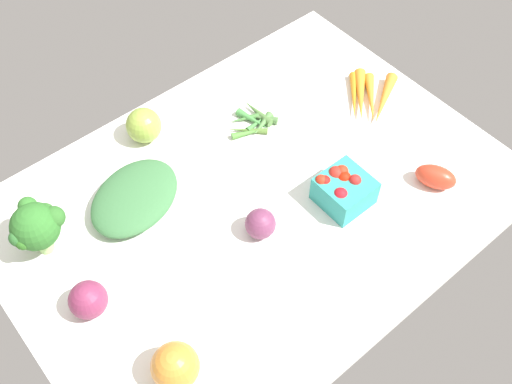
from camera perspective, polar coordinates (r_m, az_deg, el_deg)
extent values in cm
cube|color=white|center=(126.17, 0.00, -0.81)|extent=(104.00, 76.00, 2.00)
sphere|color=orange|center=(104.74, -7.70, -16.12)|extent=(8.32, 8.32, 8.32)
cube|color=teal|center=(123.77, 8.42, 0.09)|extent=(10.02, 10.02, 6.35)
sphere|color=red|center=(122.65, 8.35, 1.30)|extent=(3.08, 3.08, 3.08)
sphere|color=red|center=(122.94, 7.62, 1.72)|extent=(3.31, 3.31, 3.31)
sphere|color=red|center=(121.44, 6.55, 1.01)|extent=(2.55, 2.55, 2.55)
sphere|color=red|center=(123.06, 8.17, 1.95)|extent=(2.71, 2.71, 2.71)
sphere|color=red|center=(119.95, 8.04, -0.28)|extent=(3.02, 3.02, 3.02)
sphere|color=red|center=(121.97, 9.41, 1.08)|extent=(2.59, 2.59, 2.59)
sphere|color=red|center=(121.10, 6.21, 1.10)|extent=(2.44, 2.44, 2.44)
sphere|color=#812D4F|center=(113.63, -15.81, -9.68)|extent=(7.12, 7.12, 7.12)
ellipsoid|color=red|center=(131.10, 16.73, 1.39)|extent=(8.29, 9.92, 4.91)
cone|color=#4C8836|center=(135.87, -0.49, 5.72)|extent=(8.78, 4.86, 1.57)
cone|color=#528644|center=(137.12, 0.58, 6.42)|extent=(7.50, 4.24, 1.98)
cone|color=#517D3F|center=(139.84, 0.13, 7.62)|extent=(2.20, 9.46, 2.00)
cone|color=#577E35|center=(136.36, -0.90, 5.89)|extent=(7.90, 7.59, 1.41)
cone|color=#44813F|center=(137.92, 0.13, 6.62)|extent=(6.65, 2.19, 1.43)
cone|color=#467E3B|center=(138.76, -1.12, 6.99)|extent=(7.46, 4.33, 1.47)
cone|color=#458E43|center=(138.15, -0.28, 6.87)|extent=(3.88, 9.06, 1.92)
cone|color=#4F7B41|center=(138.86, 0.33, 7.13)|extent=(6.29, 8.05, 1.75)
ellipsoid|color=#3C7341|center=(124.87, -11.48, -0.49)|extent=(25.11, 21.91, 4.95)
sphere|color=#753658|center=(117.96, 0.42, -3.03)|extent=(6.20, 6.20, 6.20)
cone|color=orange|center=(145.44, 9.31, 9.04)|extent=(11.49, 11.70, 2.03)
cone|color=orange|center=(145.12, 9.93, 9.02)|extent=(13.22, 13.42, 2.83)
cone|color=orange|center=(145.23, 10.90, 8.76)|extent=(11.86, 12.68, 2.44)
cone|color=orange|center=(145.09, 12.07, 8.57)|extent=(15.88, 10.59, 2.89)
sphere|color=#8FAC41|center=(135.26, -10.64, 6.25)|extent=(7.90, 7.90, 7.90)
cylinder|color=#9EC977|center=(123.74, -19.52, -4.55)|extent=(3.00, 3.00, 4.45)
sphere|color=#2F712A|center=(119.20, -20.26, -3.09)|extent=(9.28, 9.28, 9.28)
sphere|color=#2F6928|center=(118.19, -18.68, -2.28)|extent=(4.30, 4.30, 4.30)
sphere|color=#2F7022|center=(118.10, -21.28, -4.47)|extent=(2.96, 2.96, 2.96)
sphere|color=#34712A|center=(121.38, -19.44, -1.87)|extent=(3.82, 3.82, 3.82)
sphere|color=#31702A|center=(120.10, -20.91, -1.27)|extent=(3.68, 3.68, 3.68)
sphere|color=#2F6B2E|center=(118.41, -21.73, -4.07)|extent=(3.31, 3.31, 3.31)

